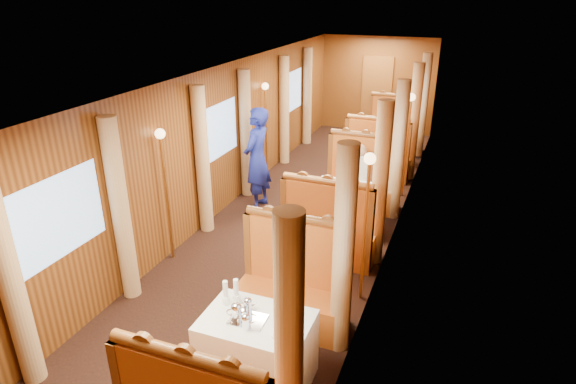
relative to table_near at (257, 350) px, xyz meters
The scene contains 47 objects.
floor 3.60m from the table_near, 102.09° to the left, with size 3.00×12.00×0.01m, color black, non-canonical shape.
ceiling 4.16m from the table_near, 102.09° to the left, with size 3.00×12.00×0.01m, color silver, non-canonical shape.
wall_far 9.57m from the table_near, 94.51° to the left, with size 3.00×2.50×0.01m, color brown, non-canonical shape.
wall_left 4.25m from the table_near, 122.74° to the left, with size 12.00×2.50×0.01m, color brown, non-canonical shape.
wall_right 3.68m from the table_near, 77.91° to the left, with size 12.00×2.50×0.01m, color brown, non-canonical shape.
doorway_far 9.52m from the table_near, 94.53° to the left, with size 0.80×0.04×2.00m, color brown.
table_near is the anchor object (origin of this frame).
banquette_near_aft 1.02m from the table_near, 90.00° to the left, with size 1.30×0.55×1.34m.
table_mid 3.50m from the table_near, 90.00° to the left, with size 1.05×0.72×0.75m, color white.
banquette_mid_fwd 2.49m from the table_near, 90.00° to the left, with size 1.30×0.55×1.34m.
banquette_mid_aft 4.51m from the table_near, 90.00° to the left, with size 1.30×0.55×1.34m.
table_far 7.00m from the table_near, 90.00° to the left, with size 1.05×0.72×0.75m, color white.
banquette_far_fwd 5.99m from the table_near, 90.00° to the left, with size 1.30×0.55×1.34m.
banquette_far_aft 8.01m from the table_near, 90.00° to the left, with size 1.30×0.55×1.34m.
tea_tray 0.39m from the table_near, 148.05° to the right, with size 0.34×0.26×0.01m, color silver.
teapot_left 0.48m from the table_near, 156.24° to the right, with size 0.18×0.13×0.15m, color silver, non-canonical shape.
teapot_right 0.46m from the table_near, 101.33° to the right, with size 0.15×0.11×0.12m, color silver, non-canonical shape.
teapot_back 0.46m from the table_near, 145.60° to the left, with size 0.14×0.11×0.12m, color silver, non-canonical shape.
fruit_plate 0.51m from the table_near, 19.52° to the right, with size 0.21×0.21×0.05m.
cup_inboard 0.62m from the table_near, 162.93° to the left, with size 0.08×0.08×0.26m.
cup_outboard 0.59m from the table_near, 148.50° to the left, with size 0.08×0.08×0.26m.
rose_vase_mid 3.57m from the table_near, 90.63° to the left, with size 0.06×0.06×0.36m.
rose_vase_far 6.99m from the table_near, 89.74° to the left, with size 0.06×0.06×0.36m.
window_left_near 2.48m from the table_near, behind, with size 1.20×0.90×0.01m, color #8AADDA, non-canonical shape.
curtain_left_near_a 2.41m from the table_near, 159.89° to the right, with size 0.22×0.22×2.35m, color tan.
curtain_left_near_b 2.41m from the table_near, 159.89° to the left, with size 0.22×0.22×2.35m, color tan.
window_right_near 1.30m from the table_near, ahead, with size 1.20×0.90×0.01m, color #8AADDA, non-canonical shape.
curtain_right_near_a 1.28m from the table_near, 51.07° to the right, with size 0.22×0.22×2.35m, color tan.
curtain_right_near_b 1.28m from the table_near, 51.07° to the left, with size 0.22×0.22×2.35m, color tan.
window_left_mid 4.29m from the table_near, 122.56° to the left, with size 1.20×0.90×0.01m, color #8AADDA, non-canonical shape.
curtain_left_mid_a 3.55m from the table_near, 128.06° to the left, with size 0.22×0.22×2.35m, color tan.
curtain_left_mid_b 4.85m from the table_near, 116.46° to the left, with size 0.22×0.22×2.35m, color tan.
window_right_mid 3.73m from the table_near, 78.14° to the left, with size 1.20×0.90×0.01m, color #8AADDA, non-canonical shape.
curtain_right_mid_a 2.90m from the table_near, 76.96° to the left, with size 0.22×0.22×2.35m, color tan.
curtain_right_mid_b 4.40m from the table_near, 81.63° to the left, with size 0.22×0.22×2.35m, color tan.
window_left_far 7.43m from the table_near, 107.71° to the left, with size 1.20×0.90×0.01m, color #8AADDA, non-canonical shape.
curtain_left_far_a 6.62m from the table_near, 108.90° to the left, with size 0.22×0.22×2.35m, color tan.
curtain_left_far_b 8.11m from the table_near, 105.31° to the left, with size 0.22×0.22×2.35m, color tan.
window_right_far 7.12m from the table_near, 84.01° to the left, with size 1.20×0.90×0.01m, color #8AADDA, non-canonical shape.
curtain_right_far_a 6.30m from the table_near, 84.22° to the left, with size 0.22×0.22×2.35m, color tan.
curtain_right_far_b 7.85m from the table_near, 85.37° to the left, with size 0.22×0.22×2.35m, color tan.
sconce_left_fore 2.95m from the table_near, 140.86° to the left, with size 0.14×0.14×1.95m.
sconce_right_fore 2.12m from the table_near, 69.62° to the left, with size 0.14×0.14×1.95m.
sconce_left_aft 5.76m from the table_near, 112.27° to the left, with size 0.14×0.14×1.95m.
sconce_right_aft 5.39m from the table_near, 82.94° to the left, with size 0.14×0.14×1.95m.
steward 4.19m from the table_near, 114.05° to the left, with size 0.66×0.44×1.82m, color navy.
passenger 4.32m from the table_near, 90.00° to the left, with size 0.40×0.44×0.76m.
Camera 1 is at (2.36, -6.88, 3.67)m, focal length 30.00 mm.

